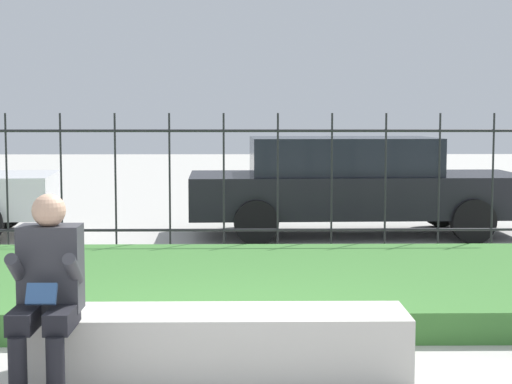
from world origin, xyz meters
The scene contains 6 objects.
ground_plane centered at (0.00, 0.00, 0.00)m, with size 60.00×60.00×0.00m, color #B2AFA8.
stone_bench centered at (0.04, 0.00, 0.19)m, with size 2.54×0.59×0.43m.
person_seated_reader centered at (-0.98, -0.32, 0.67)m, with size 0.42×0.73×1.23m.
grass_berm centered at (0.00, 2.39, 0.12)m, with size 9.00×3.38×0.25m.
iron_fence centered at (0.00, 4.52, 0.90)m, with size 7.00×0.03×1.73m.
car_parked_center centered at (1.76, 6.49, 0.73)m, with size 4.71×1.98×1.38m.
Camera 1 is at (0.23, -5.51, 1.73)m, focal length 60.00 mm.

